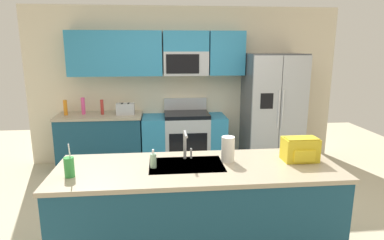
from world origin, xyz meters
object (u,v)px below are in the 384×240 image
at_px(backpack, 300,149).
at_px(drink_cup_green, 69,167).
at_px(refrigerator, 272,110).
at_px(sink_faucet, 186,143).
at_px(range_oven, 184,140).
at_px(toaster, 125,109).
at_px(bottle_orange, 65,108).
at_px(bottle_pink, 83,106).
at_px(pepper_mill, 102,107).
at_px(soap_dispenser, 153,160).
at_px(paper_towel_roll, 228,149).

bearing_deg(backpack, drink_cup_green, -174.72).
relative_size(refrigerator, sink_faucet, 6.56).
height_order(range_oven, toaster, range_oven).
height_order(refrigerator, bottle_orange, refrigerator).
xyz_separation_m(bottle_orange, bottle_pink, (0.26, 0.05, 0.01)).
xyz_separation_m(range_oven, sink_faucet, (-0.15, -2.24, 0.62)).
bearing_deg(pepper_mill, soap_dispenser, -70.74).
relative_size(refrigerator, soap_dispenser, 10.88).
bearing_deg(bottle_pink, pepper_mill, -8.61).
distance_m(refrigerator, bottle_pink, 3.07).
height_order(toaster, drink_cup_green, drink_cup_green).
height_order(range_oven, backpack, backpack).
height_order(sink_faucet, soap_dispenser, sink_faucet).
bearing_deg(drink_cup_green, paper_towel_roll, 9.84).
distance_m(range_oven, sink_faucet, 2.33).
bearing_deg(pepper_mill, paper_towel_roll, -56.44).
height_order(pepper_mill, soap_dispenser, pepper_mill).
relative_size(refrigerator, pepper_mill, 7.79).
xyz_separation_m(bottle_pink, drink_cup_green, (0.46, -2.62, -0.05)).
bearing_deg(soap_dispenser, drink_cup_green, -168.38).
xyz_separation_m(range_oven, backpack, (0.92, -2.38, 0.57)).
relative_size(paper_towel_roll, backpack, 0.75).
height_order(range_oven, sink_faucet, sink_faucet).
height_order(bottle_orange, bottle_pink, bottle_pink).
bearing_deg(paper_towel_roll, refrigerator, 61.71).
height_order(refrigerator, paper_towel_roll, refrigerator).
height_order(refrigerator, drink_cup_green, refrigerator).
height_order(drink_cup_green, soap_dispenser, drink_cup_green).
xyz_separation_m(range_oven, soap_dispenser, (-0.46, -2.43, 0.53)).
xyz_separation_m(sink_faucet, soap_dispenser, (-0.31, -0.19, -0.10)).
bearing_deg(bottle_orange, toaster, -3.02).
distance_m(range_oven, bottle_orange, 1.96).
bearing_deg(bottle_pink, soap_dispenser, -65.05).
relative_size(refrigerator, drink_cup_green, 6.41).
relative_size(pepper_mill, drink_cup_green, 0.82).
bearing_deg(sink_faucet, range_oven, 86.09).
bearing_deg(drink_cup_green, bottle_orange, 105.70).
distance_m(refrigerator, drink_cup_green, 3.61).
relative_size(bottle_orange, backpack, 0.75).
relative_size(bottle_orange, bottle_pink, 0.89).
height_order(toaster, soap_dispenser, toaster).
bearing_deg(pepper_mill, backpack, -46.85).
bearing_deg(bottle_orange, sink_faucet, -52.49).
xyz_separation_m(bottle_orange, backpack, (2.80, -2.38, -0.00)).
xyz_separation_m(toaster, drink_cup_green, (-0.21, -2.52, -0.00)).
height_order(pepper_mill, bottle_pink, bottle_pink).
bearing_deg(bottle_pink, sink_faucet, -57.48).
distance_m(range_oven, soap_dispenser, 2.53).
relative_size(range_oven, pepper_mill, 5.73).
bearing_deg(soap_dispenser, backpack, 2.05).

